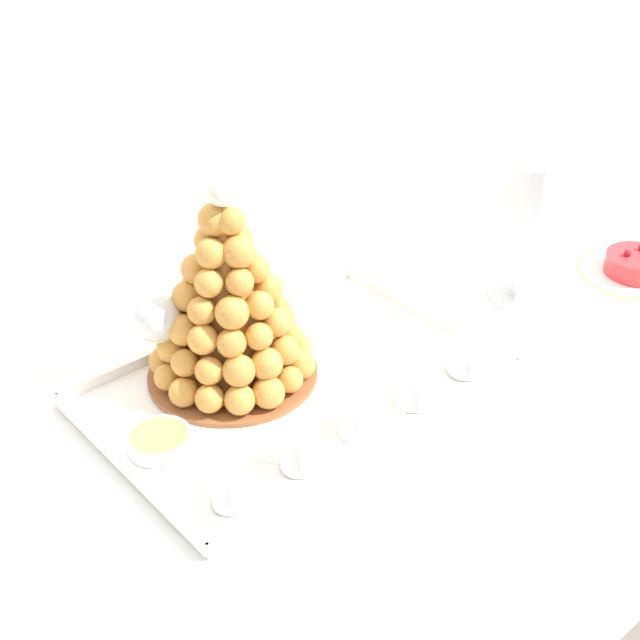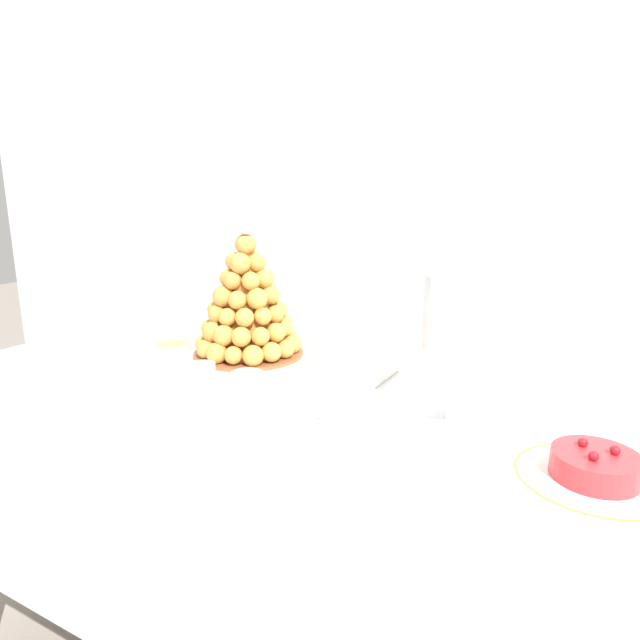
% 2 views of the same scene
% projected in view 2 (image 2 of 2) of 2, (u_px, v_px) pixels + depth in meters
% --- Properties ---
extents(backdrop_wall, '(4.80, 0.10, 2.50)m').
position_uv_depth(backdrop_wall, '(467.00, 154.00, 1.77)').
color(backdrop_wall, silver).
rests_on(backdrop_wall, ground_plane).
extents(buffet_table, '(1.73, 0.91, 0.75)m').
position_uv_depth(buffet_table, '(329.00, 434.00, 1.12)').
color(buffet_table, brown).
rests_on(buffet_table, ground_plane).
extents(serving_tray, '(0.59, 0.40, 0.02)m').
position_uv_depth(serving_tray, '(247.00, 369.00, 1.23)').
color(serving_tray, white).
rests_on(serving_tray, buffet_table).
extents(croquembouche, '(0.26, 0.26, 0.33)m').
position_uv_depth(croquembouche, '(247.00, 304.00, 1.30)').
color(croquembouche, brown).
rests_on(croquembouche, serving_tray).
extents(dessert_cup_left, '(0.05, 0.05, 0.05)m').
position_uv_depth(dessert_cup_left, '(126.00, 360.00, 1.21)').
color(dessert_cup_left, silver).
rests_on(dessert_cup_left, serving_tray).
extents(dessert_cup_mid_left, '(0.05, 0.05, 0.06)m').
position_uv_depth(dessert_cup_mid_left, '(161.00, 367.00, 1.15)').
color(dessert_cup_mid_left, silver).
rests_on(dessert_cup_mid_left, serving_tray).
extents(dessert_cup_centre, '(0.05, 0.05, 0.05)m').
position_uv_depth(dessert_cup_centre, '(202.00, 377.00, 1.11)').
color(dessert_cup_centre, silver).
rests_on(dessert_cup_centre, serving_tray).
extents(dessert_cup_mid_right, '(0.06, 0.06, 0.05)m').
position_uv_depth(dessert_cup_mid_right, '(247.00, 386.00, 1.05)').
color(dessert_cup_mid_right, silver).
rests_on(dessert_cup_mid_right, serving_tray).
extents(dessert_cup_right, '(0.06, 0.06, 0.05)m').
position_uv_depth(dessert_cup_right, '(300.00, 398.00, 0.99)').
color(dessert_cup_right, silver).
rests_on(dessert_cup_right, serving_tray).
extents(creme_brulee_ramekin, '(0.09, 0.09, 0.02)m').
position_uv_depth(creme_brulee_ramekin, '(173.00, 347.00, 1.35)').
color(creme_brulee_ramekin, white).
rests_on(creme_brulee_ramekin, serving_tray).
extents(macaron_goblet, '(0.11, 0.11, 0.26)m').
position_uv_depth(macaron_goblet, '(455.00, 335.00, 0.93)').
color(macaron_goblet, white).
rests_on(macaron_goblet, buffet_table).
extents(fruit_tart_plate, '(0.22, 0.22, 0.06)m').
position_uv_depth(fruit_tart_plate, '(594.00, 471.00, 0.77)').
color(fruit_tart_plate, white).
rests_on(fruit_tart_plate, buffet_table).
extents(wine_glass, '(0.07, 0.07, 0.16)m').
position_uv_depth(wine_glass, '(230.00, 301.00, 1.38)').
color(wine_glass, silver).
rests_on(wine_glass, buffet_table).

